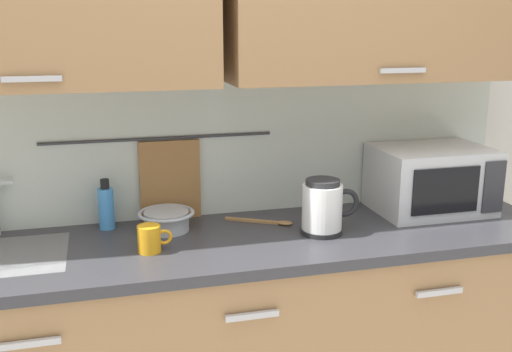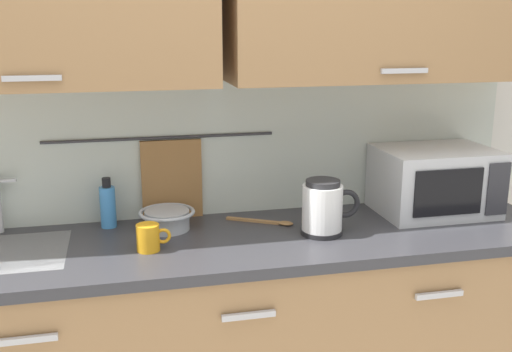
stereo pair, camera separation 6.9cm
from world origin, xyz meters
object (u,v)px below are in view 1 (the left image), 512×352
mixing_bowl (166,219)px  electric_kettle (323,207)px  mug_near_sink (150,239)px  microwave (431,179)px  wooden_spoon (267,222)px  dish_soap_bottle (106,207)px

mixing_bowl → electric_kettle: bearing=-17.5°
mug_near_sink → mixing_bowl: size_ratio=0.56×
microwave → electric_kettle: (-0.53, -0.15, -0.03)m
mug_near_sink → wooden_spoon: (0.47, 0.19, -0.04)m
mixing_bowl → mug_near_sink: bearing=-111.3°
mug_near_sink → electric_kettle: bearing=2.4°
wooden_spoon → electric_kettle: bearing=-43.3°
electric_kettle → wooden_spoon: size_ratio=0.90×
microwave → wooden_spoon: bearing=178.9°
dish_soap_bottle → wooden_spoon: 0.62m
microwave → mixing_bowl: (-1.10, 0.03, -0.09)m
dish_soap_bottle → mug_near_sink: 0.32m
electric_kettle → mug_near_sink: 0.65m
mug_near_sink → mixing_bowl: (0.08, 0.20, -0.00)m
mug_near_sink → wooden_spoon: mug_near_sink is taller
microwave → mug_near_sink: 1.19m
dish_soap_bottle → microwave: bearing=-4.8°
wooden_spoon → mug_near_sink: bearing=-158.2°
electric_kettle → mug_near_sink: electric_kettle is taller
mug_near_sink → mixing_bowl: mug_near_sink is taller
microwave → mug_near_sink: size_ratio=3.83×
wooden_spoon → dish_soap_bottle: bearing=171.0°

